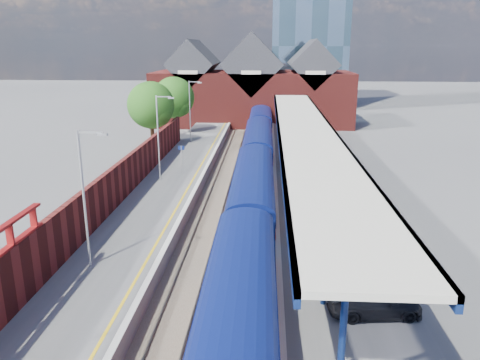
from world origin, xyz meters
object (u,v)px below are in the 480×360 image
at_px(parked_car_silver, 329,211).
at_px(lamp_post_d, 191,108).
at_px(lamp_post_b, 86,191).
at_px(parked_car_blue, 314,163).
at_px(platform_sign, 181,155).
at_px(lamp_post_c, 160,133).
at_px(train, 256,160).
at_px(parked_car_dark, 375,302).

bearing_deg(parked_car_silver, lamp_post_d, 15.15).
distance_m(lamp_post_b, parked_car_silver, 14.95).
bearing_deg(parked_car_blue, lamp_post_d, 66.28).
bearing_deg(parked_car_silver, lamp_post_b, 106.68).
bearing_deg(platform_sign, lamp_post_b, -94.33).
relative_size(lamp_post_c, platform_sign, 2.80).
bearing_deg(lamp_post_c, train, 18.41).
relative_size(platform_sign, parked_car_dark, 0.64).
height_order(platform_sign, parked_car_blue, platform_sign).
bearing_deg(lamp_post_b, lamp_post_d, 90.00).
distance_m(lamp_post_b, platform_sign, 18.20).
bearing_deg(train, parked_car_dark, -76.08).
relative_size(parked_car_dark, parked_car_blue, 0.82).
xyz_separation_m(train, lamp_post_c, (-7.86, -2.61, 2.87)).
xyz_separation_m(parked_car_silver, parked_car_blue, (0.20, 12.75, -0.02)).
relative_size(lamp_post_c, parked_car_dark, 1.80).
bearing_deg(parked_car_blue, parked_car_dark, -159.38).
xyz_separation_m(parked_car_dark, parked_car_blue, (-0.41, 23.49, 0.09)).
bearing_deg(platform_sign, lamp_post_d, 95.56).
bearing_deg(lamp_post_c, platform_sign, 55.74).
height_order(lamp_post_b, parked_car_silver, lamp_post_b).
height_order(platform_sign, parked_car_silver, platform_sign).
bearing_deg(lamp_post_b, train, 67.12).
relative_size(lamp_post_b, parked_car_silver, 1.69).
height_order(lamp_post_b, lamp_post_c, same).
bearing_deg(lamp_post_c, lamp_post_d, 90.00).
bearing_deg(lamp_post_c, parked_car_blue, 16.03).
height_order(train, parked_car_dark, train).
bearing_deg(lamp_post_b, platform_sign, 85.67).
bearing_deg(lamp_post_d, platform_sign, -84.44).
height_order(lamp_post_c, platform_sign, lamp_post_c).
relative_size(lamp_post_c, lamp_post_d, 1.00).
bearing_deg(parked_car_dark, lamp_post_c, 28.35).
bearing_deg(lamp_post_d, lamp_post_b, -90.00).
relative_size(train, parked_car_blue, 13.93).
bearing_deg(parked_car_blue, lamp_post_b, 166.27).
xyz_separation_m(lamp_post_c, parked_car_silver, (12.80, -9.02, -3.31)).
xyz_separation_m(parked_car_silver, parked_car_dark, (0.60, -10.73, -0.12)).
bearing_deg(lamp_post_d, lamp_post_c, -90.00).
distance_m(platform_sign, parked_car_blue, 11.81).
bearing_deg(platform_sign, parked_car_blue, 8.48).
xyz_separation_m(lamp_post_b, parked_car_silver, (12.80, 6.98, -3.31)).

